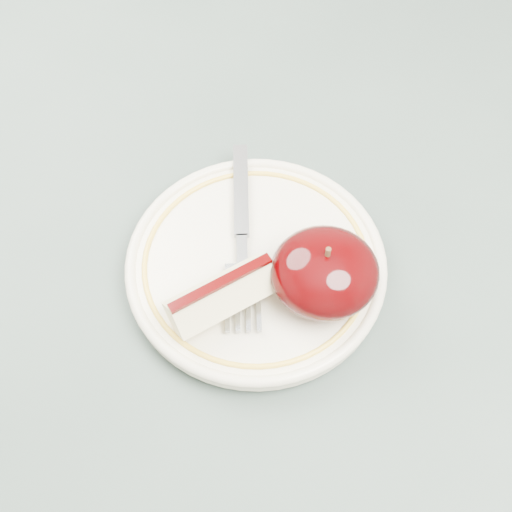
{
  "coord_description": "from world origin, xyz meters",
  "views": [
    {
      "loc": [
        0.0,
        -0.22,
        1.25
      ],
      "look_at": [
        0.01,
        0.06,
        0.78
      ],
      "focal_mm": 50.0,
      "sensor_mm": 36.0,
      "label": 1
    }
  ],
  "objects_px": {
    "table": "(245,385)",
    "fork": "(242,237)",
    "apple_half": "(325,272)",
    "plate": "(256,265)"
  },
  "relations": [
    {
      "from": "apple_half",
      "to": "fork",
      "type": "xyz_separation_m",
      "value": [
        -0.06,
        0.04,
        -0.02
      ]
    },
    {
      "from": "table",
      "to": "apple_half",
      "type": "relative_size",
      "value": 11.1
    },
    {
      "from": "apple_half",
      "to": "plate",
      "type": "bearing_deg",
      "value": 153.81
    },
    {
      "from": "apple_half",
      "to": "fork",
      "type": "distance_m",
      "value": 0.08
    },
    {
      "from": "plate",
      "to": "fork",
      "type": "xyz_separation_m",
      "value": [
        -0.01,
        0.02,
        0.01
      ]
    },
    {
      "from": "table",
      "to": "plate",
      "type": "distance_m",
      "value": 0.12
    },
    {
      "from": "table",
      "to": "fork",
      "type": "xyz_separation_m",
      "value": [
        0.0,
        0.08,
        0.11
      ]
    },
    {
      "from": "apple_half",
      "to": "table",
      "type": "bearing_deg",
      "value": -148.96
    },
    {
      "from": "table",
      "to": "plate",
      "type": "bearing_deg",
      "value": 79.76
    },
    {
      "from": "table",
      "to": "apple_half",
      "type": "distance_m",
      "value": 0.15
    }
  ]
}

